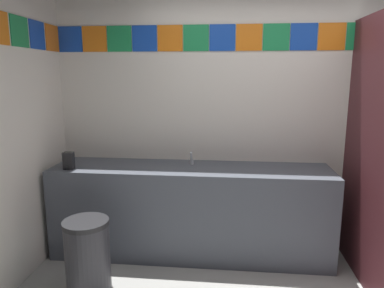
# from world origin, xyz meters

# --- Properties ---
(wall_back) EXTENTS (4.28, 0.09, 2.84)m
(wall_back) POSITION_xyz_m (0.00, 1.53, 1.43)
(wall_back) COLOR silver
(wall_back) RESTS_ON ground_plane
(vanity_counter) EXTENTS (2.63, 0.59, 0.87)m
(vanity_counter) POSITION_xyz_m (-0.78, 1.20, 0.44)
(vanity_counter) COLOR #4C515B
(vanity_counter) RESTS_ON ground_plane
(faucet_center) EXTENTS (0.04, 0.10, 0.14)m
(faucet_center) POSITION_xyz_m (-0.78, 1.28, 0.92)
(faucet_center) COLOR silver
(faucet_center) RESTS_ON vanity_counter
(soap_dispenser) EXTENTS (0.09, 0.09, 0.16)m
(soap_dispenser) POSITION_xyz_m (-1.89, 1.02, 0.95)
(soap_dispenser) COLOR black
(soap_dispenser) RESTS_ON vanity_counter
(trash_bin) EXTENTS (0.36, 0.36, 0.60)m
(trash_bin) POSITION_xyz_m (-1.53, 0.49, 0.30)
(trash_bin) COLOR #333338
(trash_bin) RESTS_ON ground_plane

